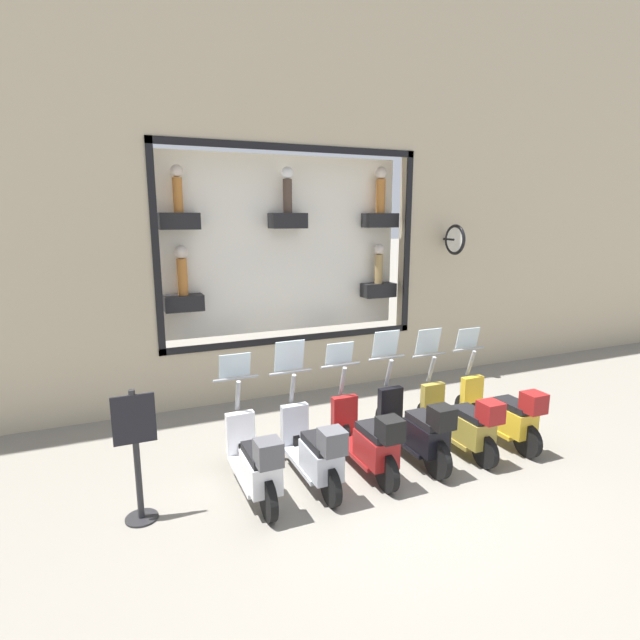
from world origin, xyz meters
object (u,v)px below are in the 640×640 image
Objects in this scene: scooter_yellow_0 at (503,413)px; shop_sign_post at (137,452)px; scooter_red_3 at (368,440)px; scooter_white_5 at (255,462)px; scooter_silver_4 at (314,450)px; scooter_black_2 at (416,428)px; scooter_olive_1 at (462,422)px.

scooter_yellow_0 reaches higher than shop_sign_post.
scooter_red_3 is 1.00× the size of scooter_white_5.
scooter_silver_4 is (0.00, 3.05, 0.00)m from scooter_yellow_0.
scooter_yellow_0 is 1.00× the size of scooter_red_3.
scooter_black_2 reaches higher than scooter_yellow_0.
scooter_silver_4 reaches higher than scooter_olive_1.
scooter_white_5 is at bearing -93.06° from shop_sign_post.
scooter_olive_1 reaches higher than scooter_yellow_0.
scooter_red_3 is at bearing 89.96° from scooter_yellow_0.
scooter_olive_1 is 2.29m from scooter_silver_4.
scooter_white_5 is (0.00, 1.53, 0.00)m from scooter_red_3.
scooter_yellow_0 is at bearing -90.03° from scooter_white_5.
scooter_yellow_0 is 1.53m from scooter_black_2.
scooter_yellow_0 is 1.17× the size of shop_sign_post.
scooter_white_5 is (-0.01, 2.29, -0.02)m from scooter_black_2.
scooter_red_3 is at bearing -91.43° from shop_sign_post.
scooter_yellow_0 is 0.76m from scooter_olive_1.
scooter_white_5 reaches higher than scooter_red_3.
scooter_silver_4 is 0.76m from scooter_white_5.
scooter_silver_4 reaches higher than scooter_yellow_0.
scooter_black_2 is (0.01, 0.76, 0.02)m from scooter_olive_1.
scooter_black_2 is at bearing -90.97° from shop_sign_post.
scooter_silver_4 reaches higher than scooter_black_2.
shop_sign_post is (0.07, 1.31, 0.35)m from scooter_white_5.
shop_sign_post is at bearing 86.94° from scooter_white_5.
scooter_red_3 is 1.53m from scooter_white_5.
scooter_silver_4 reaches higher than scooter_white_5.
scooter_olive_1 is at bearing -91.02° from scooter_black_2.
scooter_olive_1 is 1.17× the size of shop_sign_post.
scooter_olive_1 is at bearing -90.08° from scooter_white_5.
scooter_silver_4 is (0.00, 2.29, 0.01)m from scooter_olive_1.
scooter_black_2 is 0.76m from scooter_red_3.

